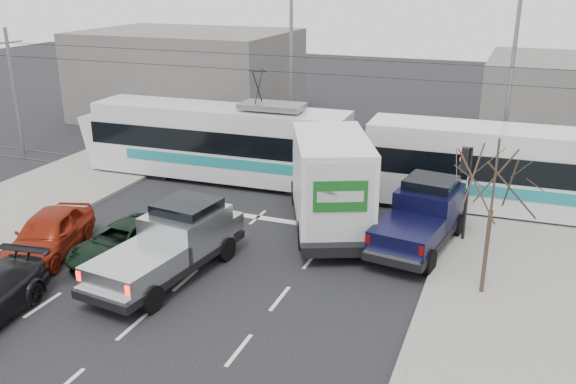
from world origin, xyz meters
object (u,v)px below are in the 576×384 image
(traffic_signal, at_px, (466,174))
(silver_pickup, at_px, (174,241))
(bare_tree, at_px, (494,183))
(street_lamp_far, at_px, (288,62))
(street_lamp_near, at_px, (506,79))
(red_car, at_px, (49,233))
(tram, at_px, (357,155))
(navy_pickup, at_px, (423,215))
(green_car, at_px, (122,241))
(box_truck, at_px, (329,182))

(traffic_signal, bearing_deg, silver_pickup, -145.33)
(bare_tree, height_order, street_lamp_far, street_lamp_far)
(street_lamp_near, height_order, silver_pickup, street_lamp_near)
(traffic_signal, xyz_separation_m, red_car, (-13.80, -6.45, -1.93))
(tram, height_order, navy_pickup, tram)
(tram, xyz_separation_m, green_car, (-6.11, -9.45, -1.32))
(silver_pickup, xyz_separation_m, box_truck, (3.68, 5.70, 0.77))
(street_lamp_near, distance_m, red_car, 20.67)
(silver_pickup, bearing_deg, street_lamp_near, 61.67)
(silver_pickup, distance_m, green_car, 2.47)
(street_lamp_near, relative_size, silver_pickup, 1.37)
(traffic_signal, bearing_deg, navy_pickup, -148.17)
(navy_pickup, relative_size, red_car, 1.27)
(navy_pickup, height_order, red_car, navy_pickup)
(box_truck, bearing_deg, green_car, -162.17)
(box_truck, xyz_separation_m, red_car, (-8.69, -6.07, -1.12))
(traffic_signal, xyz_separation_m, tram, (-5.06, 3.71, -0.81))
(silver_pickup, bearing_deg, street_lamp_far, 103.86)
(traffic_signal, distance_m, navy_pickup, 2.18)
(traffic_signal, xyz_separation_m, street_lamp_near, (0.84, 7.50, 2.37))
(green_car, bearing_deg, silver_pickup, -3.61)
(tram, height_order, green_car, tram)
(box_truck, height_order, green_car, box_truck)
(bare_tree, xyz_separation_m, box_truck, (-6.23, 3.62, -1.87))
(silver_pickup, height_order, red_car, silver_pickup)
(bare_tree, relative_size, tram, 0.19)
(traffic_signal, distance_m, street_lamp_far, 14.47)
(bare_tree, bearing_deg, green_car, -171.95)
(bare_tree, relative_size, navy_pickup, 0.83)
(street_lamp_near, distance_m, green_car, 18.43)
(bare_tree, distance_m, street_lamp_far, 17.97)
(street_lamp_near, bearing_deg, red_car, -136.38)
(street_lamp_far, bearing_deg, navy_pickup, -47.84)
(silver_pickup, bearing_deg, red_car, -168.77)
(navy_pickup, distance_m, green_car, 11.03)
(traffic_signal, height_order, navy_pickup, traffic_signal)
(traffic_signal, bearing_deg, red_car, -154.95)
(green_car, bearing_deg, red_car, -160.33)
(silver_pickup, relative_size, green_car, 1.48)
(silver_pickup, bearing_deg, traffic_signal, 41.68)
(street_lamp_near, xyz_separation_m, tram, (-5.90, -3.79, -3.18))
(street_lamp_far, xyz_separation_m, tram, (5.60, -5.79, -3.18))
(bare_tree, relative_size, box_truck, 0.61)
(street_lamp_near, height_order, green_car, street_lamp_near)
(bare_tree, xyz_separation_m, tram, (-6.19, 7.71, -1.86))
(tram, distance_m, red_car, 13.45)
(tram, height_order, silver_pickup, tram)
(street_lamp_near, relative_size, street_lamp_far, 1.00)
(street_lamp_far, xyz_separation_m, navy_pickup, (9.34, -10.32, -3.91))
(traffic_signal, distance_m, box_truck, 5.18)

